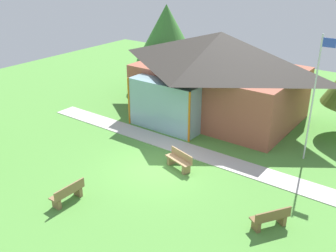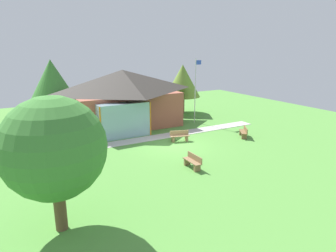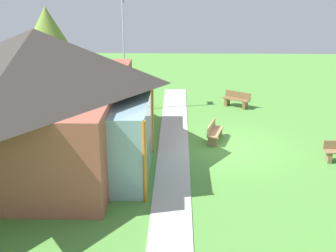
# 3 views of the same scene
# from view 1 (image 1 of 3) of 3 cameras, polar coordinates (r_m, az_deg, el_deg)

# --- Properties ---
(ground_plane) EXTENTS (44.00, 44.00, 0.00)m
(ground_plane) POSITION_cam_1_polar(r_m,az_deg,el_deg) (18.46, -1.51, -6.22)
(ground_plane) COLOR #54933D
(pavilion) EXTENTS (10.39, 7.98, 5.16)m
(pavilion) POSITION_cam_1_polar(r_m,az_deg,el_deg) (23.77, 7.23, 7.62)
(pavilion) COLOR #A35642
(pavilion) RESTS_ON ground_plane
(footpath) EXTENTS (19.06, 1.37, 0.03)m
(footpath) POSITION_cam_1_polar(r_m,az_deg,el_deg) (20.17, 2.69, -3.42)
(footpath) COLOR #BCB7B2
(footpath) RESTS_ON ground_plane
(flagpole) EXTENTS (0.64, 0.08, 6.12)m
(flagpole) POSITION_cam_1_polar(r_m,az_deg,el_deg) (19.14, 20.67, 4.35)
(flagpole) COLOR silver
(flagpole) RESTS_ON ground_plane
(bench_mid_right) EXTENTS (1.19, 1.49, 0.84)m
(bench_mid_right) POSITION_cam_1_polar(r_m,az_deg,el_deg) (15.08, 14.79, -12.98)
(bench_mid_right) COLOR brown
(bench_mid_right) RESTS_ON ground_plane
(bench_front_center) EXTENTS (0.45, 1.50, 0.84)m
(bench_front_center) POSITION_cam_1_polar(r_m,az_deg,el_deg) (16.43, -14.48, -9.56)
(bench_front_center) COLOR olive
(bench_front_center) RESTS_ON ground_plane
(bench_rear_near_path) EXTENTS (1.56, 0.83, 0.84)m
(bench_rear_near_path) POSITION_cam_1_polar(r_m,az_deg,el_deg) (18.28, 1.69, -5.10)
(bench_rear_near_path) COLOR #9E7A51
(bench_rear_near_path) RESTS_ON ground_plane
(tree_behind_pavilion_left) EXTENTS (4.42, 4.42, 6.12)m
(tree_behind_pavilion_left) POSITION_cam_1_polar(r_m,az_deg,el_deg) (28.57, -0.22, 13.47)
(tree_behind_pavilion_left) COLOR brown
(tree_behind_pavilion_left) RESTS_ON ground_plane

